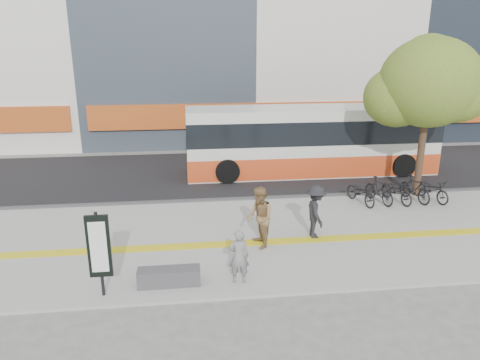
{
  "coord_description": "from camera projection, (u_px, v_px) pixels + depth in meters",
  "views": [
    {
      "loc": [
        -2.0,
        -11.46,
        6.08
      ],
      "look_at": [
        -0.38,
        2.0,
        1.83
      ],
      "focal_mm": 33.18,
      "sensor_mm": 36.0,
      "label": 1
    }
  ],
  "objects": [
    {
      "name": "street_tree",
      "position": [
        427.0,
        84.0,
        16.94
      ],
      "size": [
        4.4,
        3.8,
        6.31
      ],
      "color": "#362418",
      "rests_on": "sidewalk"
    },
    {
      "name": "seated_woman",
      "position": [
        239.0,
        256.0,
        11.37
      ],
      "size": [
        0.55,
        0.37,
        1.46
      ],
      "primitive_type": "imported",
      "rotation": [
        0.0,
        0.0,
        3.1
      ],
      "color": "black",
      "rests_on": "sidewalk"
    },
    {
      "name": "tactile_strip",
      "position": [
        256.0,
        242.0,
        13.82
      ],
      "size": [
        40.0,
        0.45,
        0.01
      ],
      "primitive_type": "cube",
      "color": "gold",
      "rests_on": "sidewalk"
    },
    {
      "name": "sidewalk",
      "position": [
        253.0,
        237.0,
        14.31
      ],
      "size": [
        40.0,
        7.0,
        0.08
      ],
      "primitive_type": "cube",
      "color": "gray",
      "rests_on": "ground"
    },
    {
      "name": "bench",
      "position": [
        169.0,
        277.0,
        11.38
      ],
      "size": [
        1.6,
        0.45,
        0.45
      ],
      "primitive_type": "cube",
      "color": "#393A3C",
      "rests_on": "sidewalk"
    },
    {
      "name": "bicycle_row",
      "position": [
        397.0,
        190.0,
        17.21
      ],
      "size": [
        3.93,
        1.81,
        1.0
      ],
      "color": "black",
      "rests_on": "sidewalk"
    },
    {
      "name": "street",
      "position": [
        230.0,
        172.0,
        21.42
      ],
      "size": [
        40.0,
        8.0,
        0.06
      ],
      "primitive_type": "cube",
      "color": "black",
      "rests_on": "ground"
    },
    {
      "name": "ground",
      "position": [
        261.0,
        260.0,
        12.9
      ],
      "size": [
        120.0,
        120.0,
        0.0
      ],
      "primitive_type": "plane",
      "color": "#62625D",
      "rests_on": "ground"
    },
    {
      "name": "pedestrian_tan",
      "position": [
        260.0,
        218.0,
        13.29
      ],
      "size": [
        0.84,
        1.01,
        1.89
      ],
      "primitive_type": "imported",
      "rotation": [
        0.0,
        0.0,
        -1.43
      ],
      "color": "olive",
      "rests_on": "sidewalk"
    },
    {
      "name": "curb",
      "position": [
        240.0,
        200.0,
        17.62
      ],
      "size": [
        40.0,
        0.25,
        0.14
      ],
      "primitive_type": "cube",
      "color": "#393A3C",
      "rests_on": "ground"
    },
    {
      "name": "signboard",
      "position": [
        99.0,
        248.0,
        10.59
      ],
      "size": [
        0.55,
        0.1,
        2.2
      ],
      "color": "black",
      "rests_on": "sidewalk"
    },
    {
      "name": "pedestrian_dark",
      "position": [
        316.0,
        212.0,
        14.0
      ],
      "size": [
        0.66,
        1.12,
        1.71
      ],
      "primitive_type": "imported",
      "rotation": [
        0.0,
        0.0,
        1.55
      ],
      "color": "black",
      "rests_on": "sidewalk"
    },
    {
      "name": "bus",
      "position": [
        311.0,
        142.0,
        20.93
      ],
      "size": [
        11.73,
        2.78,
        3.12
      ],
      "color": "silver",
      "rests_on": "street"
    }
  ]
}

